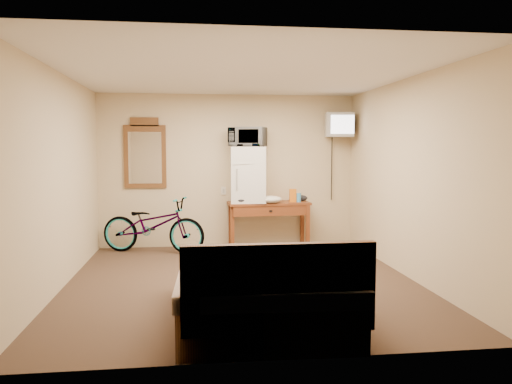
{
  "coord_description": "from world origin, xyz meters",
  "views": [
    {
      "loc": [
        -0.58,
        -5.95,
        1.62
      ],
      "look_at": [
        0.24,
        0.5,
        1.05
      ],
      "focal_mm": 35.0,
      "sensor_mm": 36.0,
      "label": 1
    }
  ],
  "objects_px": {
    "wall_mirror": "(145,154)",
    "bicycle": "(153,225)",
    "desk": "(269,210)",
    "microwave": "(248,137)",
    "bed": "(263,289)",
    "crt_television": "(339,125)",
    "mini_fridge": "(248,175)",
    "blue_cup": "(299,198)"
  },
  "relations": [
    {
      "from": "blue_cup",
      "to": "wall_mirror",
      "type": "relative_size",
      "value": 0.13
    },
    {
      "from": "desk",
      "to": "bicycle",
      "type": "bearing_deg",
      "value": -175.54
    },
    {
      "from": "blue_cup",
      "to": "crt_television",
      "type": "bearing_deg",
      "value": 2.87
    },
    {
      "from": "crt_television",
      "to": "wall_mirror",
      "type": "distance_m",
      "value": 3.19
    },
    {
      "from": "crt_television",
      "to": "wall_mirror",
      "type": "xyz_separation_m",
      "value": [
        -3.14,
        0.25,
        -0.47
      ]
    },
    {
      "from": "mini_fridge",
      "to": "microwave",
      "type": "distance_m",
      "value": 0.6
    },
    {
      "from": "wall_mirror",
      "to": "bed",
      "type": "height_order",
      "value": "wall_mirror"
    },
    {
      "from": "bicycle",
      "to": "bed",
      "type": "relative_size",
      "value": 0.78
    },
    {
      "from": "blue_cup",
      "to": "bed",
      "type": "distance_m",
      "value": 3.56
    },
    {
      "from": "mini_fridge",
      "to": "wall_mirror",
      "type": "height_order",
      "value": "wall_mirror"
    },
    {
      "from": "mini_fridge",
      "to": "bicycle",
      "type": "distance_m",
      "value": 1.69
    },
    {
      "from": "microwave",
      "to": "bed",
      "type": "bearing_deg",
      "value": -73.03
    },
    {
      "from": "blue_cup",
      "to": "microwave",
      "type": "bearing_deg",
      "value": 176.61
    },
    {
      "from": "bicycle",
      "to": "bed",
      "type": "height_order",
      "value": "bed"
    },
    {
      "from": "crt_television",
      "to": "bicycle",
      "type": "relative_size",
      "value": 0.36
    },
    {
      "from": "desk",
      "to": "wall_mirror",
      "type": "height_order",
      "value": "wall_mirror"
    },
    {
      "from": "mini_fridge",
      "to": "bed",
      "type": "bearing_deg",
      "value": -93.83
    },
    {
      "from": "desk",
      "to": "blue_cup",
      "type": "bearing_deg",
      "value": -1.46
    },
    {
      "from": "crt_television",
      "to": "bed",
      "type": "height_order",
      "value": "crt_television"
    },
    {
      "from": "wall_mirror",
      "to": "bicycle",
      "type": "relative_size",
      "value": 0.69
    },
    {
      "from": "microwave",
      "to": "blue_cup",
      "type": "xyz_separation_m",
      "value": [
        0.83,
        -0.05,
        -0.98
      ]
    },
    {
      "from": "blue_cup",
      "to": "crt_television",
      "type": "xyz_separation_m",
      "value": [
        0.67,
        0.03,
        1.18
      ]
    },
    {
      "from": "wall_mirror",
      "to": "desk",
      "type": "bearing_deg",
      "value": -7.81
    },
    {
      "from": "blue_cup",
      "to": "bed",
      "type": "relative_size",
      "value": 0.07
    },
    {
      "from": "wall_mirror",
      "to": "mini_fridge",
      "type": "bearing_deg",
      "value": -8.16
    },
    {
      "from": "crt_television",
      "to": "wall_mirror",
      "type": "height_order",
      "value": "crt_television"
    },
    {
      "from": "mini_fridge",
      "to": "bicycle",
      "type": "bearing_deg",
      "value": -173.15
    },
    {
      "from": "desk",
      "to": "crt_television",
      "type": "relative_size",
      "value": 2.24
    },
    {
      "from": "mini_fridge",
      "to": "wall_mirror",
      "type": "bearing_deg",
      "value": 171.84
    },
    {
      "from": "wall_mirror",
      "to": "crt_television",
      "type": "bearing_deg",
      "value": -4.56
    },
    {
      "from": "mini_fridge",
      "to": "crt_television",
      "type": "height_order",
      "value": "crt_television"
    },
    {
      "from": "desk",
      "to": "mini_fridge",
      "type": "distance_m",
      "value": 0.67
    },
    {
      "from": "mini_fridge",
      "to": "microwave",
      "type": "xyz_separation_m",
      "value": [
        0.0,
        0.0,
        0.6
      ]
    },
    {
      "from": "blue_cup",
      "to": "crt_television",
      "type": "height_order",
      "value": "crt_television"
    },
    {
      "from": "blue_cup",
      "to": "bicycle",
      "type": "distance_m",
      "value": 2.36
    },
    {
      "from": "crt_television",
      "to": "mini_fridge",
      "type": "bearing_deg",
      "value": 179.42
    },
    {
      "from": "microwave",
      "to": "crt_television",
      "type": "bearing_deg",
      "value": 20.22
    },
    {
      "from": "desk",
      "to": "wall_mirror",
      "type": "distance_m",
      "value": 2.2
    },
    {
      "from": "blue_cup",
      "to": "bed",
      "type": "bearing_deg",
      "value": -107.45
    },
    {
      "from": "desk",
      "to": "microwave",
      "type": "bearing_deg",
      "value": 173.87
    },
    {
      "from": "bicycle",
      "to": "bed",
      "type": "distance_m",
      "value": 3.47
    },
    {
      "from": "desk",
      "to": "crt_television",
      "type": "xyz_separation_m",
      "value": [
        1.16,
        0.02,
        1.37
      ]
    }
  ]
}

